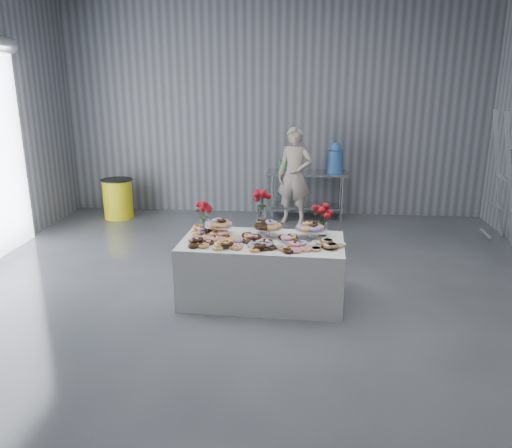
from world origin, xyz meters
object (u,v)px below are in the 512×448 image
(prep_table, at_px, (307,187))
(trash_barrel, at_px, (118,199))
(water_jug, at_px, (335,159))
(stepladder, at_px, (504,178))
(person, at_px, (295,176))
(display_table, at_px, (262,270))

(prep_table, bearing_deg, trash_barrel, -175.41)
(prep_table, distance_m, water_jug, 0.73)
(trash_barrel, relative_size, stepladder, 0.35)
(prep_table, xyz_separation_m, person, (-0.23, -0.30, 0.26))
(display_table, bearing_deg, person, 84.60)
(display_table, distance_m, stepladder, 4.51)
(person, distance_m, stepladder, 3.43)
(water_jug, xyz_separation_m, stepladder, (2.59, -1.12, -0.09))
(person, bearing_deg, stepladder, 1.87)
(prep_table, bearing_deg, person, -127.52)
(prep_table, height_order, water_jug, water_jug)
(prep_table, bearing_deg, water_jug, -0.00)
(trash_barrel, bearing_deg, water_jug, 4.03)
(person, bearing_deg, water_jug, 38.05)
(water_jug, bearing_deg, prep_table, 180.00)
(water_jug, bearing_deg, person, -157.67)
(trash_barrel, bearing_deg, person, -0.22)
(display_table, height_order, person, person)
(person, relative_size, trash_barrel, 2.34)
(prep_table, xyz_separation_m, trash_barrel, (-3.58, -0.29, -0.24))
(display_table, distance_m, trash_barrel, 4.55)
(water_jug, xyz_separation_m, trash_barrel, (-4.08, -0.29, -0.77))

